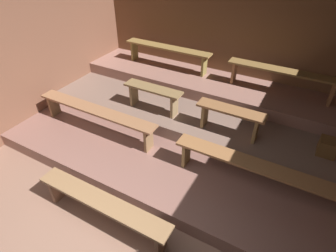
{
  "coord_description": "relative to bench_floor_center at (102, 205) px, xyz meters",
  "views": [
    {
      "loc": [
        1.67,
        -0.93,
        3.32
      ],
      "look_at": [
        -0.18,
        2.39,
        0.55
      ],
      "focal_mm": 29.55,
      "sensor_mm": 36.0,
      "label": 1
    }
  ],
  "objects": [
    {
      "name": "platform_middle",
      "position": [
        0.19,
        2.87,
        -0.03
      ],
      "size": [
        5.86,
        2.22,
        0.23
      ],
      "primitive_type": "cube",
      "color": "#785E52",
      "rests_on": "platform_lower"
    },
    {
      "name": "platform_lower",
      "position": [
        0.19,
        2.18,
        -0.26
      ],
      "size": [
        5.86,
        3.6,
        0.23
      ],
      "primitive_type": "cube",
      "color": "#7E574D",
      "rests_on": "ground"
    },
    {
      "name": "bench_lower_right",
      "position": [
        1.64,
        1.37,
        0.24
      ],
      "size": [
        2.45,
        0.28,
        0.47
      ],
      "color": "#92613B",
      "rests_on": "platform_lower"
    },
    {
      "name": "wooden_crate_middle",
      "position": [
        2.42,
        2.39,
        0.22
      ],
      "size": [
        0.26,
        0.26,
        0.26
      ],
      "primitive_type": "cube",
      "color": "brown",
      "rests_on": "platform_middle"
    },
    {
      "name": "platform_upper",
      "position": [
        0.19,
        3.42,
        0.2
      ],
      "size": [
        5.86,
        1.13,
        0.23
      ],
      "primitive_type": "cube",
      "color": "#906458",
      "rests_on": "platform_middle"
    },
    {
      "name": "bench_upper_right",
      "position": [
        1.41,
        3.58,
        0.69
      ],
      "size": [
        2.03,
        0.28,
        0.47
      ],
      "color": "olive",
      "rests_on": "platform_upper"
    },
    {
      "name": "bench_middle_right",
      "position": [
        0.93,
        2.18,
        0.43
      ],
      "size": [
        1.13,
        0.28,
        0.47
      ],
      "color": "#8D5F3A",
      "rests_on": "platform_middle"
    },
    {
      "name": "bench_lower_left",
      "position": [
        -1.26,
        1.37,
        0.24
      ],
      "size": [
        2.45,
        0.28,
        0.47
      ],
      "color": "#926343",
      "rests_on": "platform_lower"
    },
    {
      "name": "ground",
      "position": [
        0.19,
        1.66,
        -0.42
      ],
      "size": [
        6.66,
        5.44,
        0.08
      ],
      "primitive_type": "cube",
      "color": "#84604F"
    },
    {
      "name": "bench_floor_center",
      "position": [
        0.0,
        0.0,
        0.0
      ],
      "size": [
        1.99,
        0.28,
        0.47
      ],
      "color": "olive",
      "rests_on": "ground"
    },
    {
      "name": "wall_back",
      "position": [
        0.19,
        4.01,
        1.0
      ],
      "size": [
        6.66,
        0.06,
        2.75
      ],
      "primitive_type": "cube",
      "color": "brown",
      "rests_on": "ground"
    },
    {
      "name": "wall_left",
      "position": [
        -2.77,
        1.66,
        1.0
      ],
      "size": [
        0.06,
        5.44,
        2.75
      ],
      "primitive_type": "cube",
      "color": "brown",
      "rests_on": "ground"
    },
    {
      "name": "bench_upper_left",
      "position": [
        -1.04,
        3.58,
        0.69
      ],
      "size": [
        2.03,
        0.28,
        0.47
      ],
      "color": "olive",
      "rests_on": "platform_upper"
    },
    {
      "name": "bench_middle_left",
      "position": [
        -0.55,
        2.18,
        0.43
      ],
      "size": [
        1.13,
        0.28,
        0.47
      ],
      "color": "olive",
      "rests_on": "platform_middle"
    }
  ]
}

